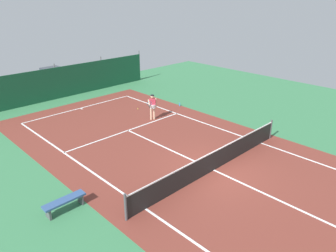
{
  "coord_description": "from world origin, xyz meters",
  "views": [
    {
      "loc": [
        -10.43,
        -7.73,
        7.55
      ],
      "look_at": [
        0.67,
        3.71,
        0.9
      ],
      "focal_mm": 34.28,
      "sensor_mm": 36.0,
      "label": 1
    }
  ],
  "objects_px": {
    "tennis_player": "(152,105)",
    "tennis_ball_near_player": "(138,109)",
    "parked_car": "(54,78)",
    "water_bottle": "(180,104)",
    "courtside_bench": "(64,202)",
    "tennis_net": "(214,160)"
  },
  "relations": [
    {
      "from": "water_bottle",
      "to": "tennis_ball_near_player",
      "type": "bearing_deg",
      "value": 148.59
    },
    {
      "from": "tennis_player",
      "to": "courtside_bench",
      "type": "height_order",
      "value": "tennis_player"
    },
    {
      "from": "tennis_ball_near_player",
      "to": "tennis_net",
      "type": "bearing_deg",
      "value": -107.43
    },
    {
      "from": "parked_car",
      "to": "courtside_bench",
      "type": "xyz_separation_m",
      "value": [
        -7.57,
        -16.16,
        -0.46
      ]
    },
    {
      "from": "courtside_bench",
      "to": "water_bottle",
      "type": "height_order",
      "value": "courtside_bench"
    },
    {
      "from": "tennis_net",
      "to": "parked_car",
      "type": "bearing_deg",
      "value": 86.04
    },
    {
      "from": "tennis_net",
      "to": "tennis_player",
      "type": "relative_size",
      "value": 6.17
    },
    {
      "from": "parked_car",
      "to": "water_bottle",
      "type": "xyz_separation_m",
      "value": [
        4.13,
        -10.84,
        -0.72
      ]
    },
    {
      "from": "water_bottle",
      "to": "tennis_net",
      "type": "bearing_deg",
      "value": -126.23
    },
    {
      "from": "parked_car",
      "to": "water_bottle",
      "type": "bearing_deg",
      "value": -71.41
    },
    {
      "from": "courtside_bench",
      "to": "water_bottle",
      "type": "distance_m",
      "value": 12.85
    },
    {
      "from": "tennis_player",
      "to": "tennis_ball_near_player",
      "type": "relative_size",
      "value": 24.85
    },
    {
      "from": "tennis_ball_near_player",
      "to": "parked_car",
      "type": "relative_size",
      "value": 0.02
    },
    {
      "from": "parked_car",
      "to": "courtside_bench",
      "type": "bearing_deg",
      "value": -117.35
    },
    {
      "from": "tennis_ball_near_player",
      "to": "parked_car",
      "type": "height_order",
      "value": "parked_car"
    },
    {
      "from": "tennis_player",
      "to": "tennis_ball_near_player",
      "type": "bearing_deg",
      "value": -74.48
    },
    {
      "from": "tennis_ball_near_player",
      "to": "courtside_bench",
      "type": "bearing_deg",
      "value": -142.87
    },
    {
      "from": "tennis_ball_near_player",
      "to": "water_bottle",
      "type": "relative_size",
      "value": 0.28
    },
    {
      "from": "parked_car",
      "to": "water_bottle",
      "type": "relative_size",
      "value": 17.78
    },
    {
      "from": "parked_car",
      "to": "tennis_player",
      "type": "bearing_deg",
      "value": -87.37
    },
    {
      "from": "courtside_bench",
      "to": "water_bottle",
      "type": "xyz_separation_m",
      "value": [
        11.7,
        5.32,
        -0.25
      ]
    },
    {
      "from": "tennis_player",
      "to": "tennis_ball_near_player",
      "type": "xyz_separation_m",
      "value": [
        0.56,
        2.2,
        -0.93
      ]
    }
  ]
}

